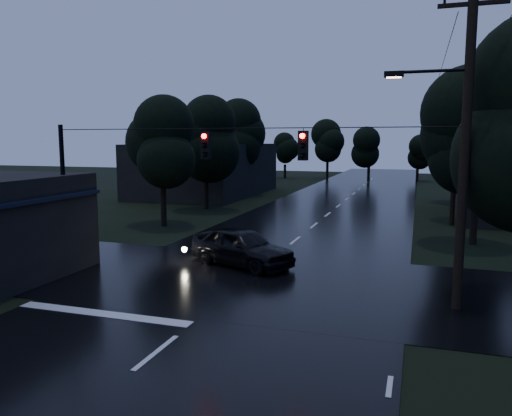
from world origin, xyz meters
The scene contains 14 objects.
main_road centered at (0.00, 30.00, 0.00)m, with size 12.00×120.00×0.02m, color black.
cross_street centered at (0.00, 12.00, 0.00)m, with size 60.00×9.00×0.02m, color black.
building_far_left centered at (-14.00, 40.00, 2.50)m, with size 10.00×16.00×5.00m, color black.
utility_pole_main centered at (7.41, 11.00, 5.26)m, with size 3.50×0.30×10.00m.
utility_pole_far centered at (8.30, 28.00, 3.88)m, with size 2.00×0.30×7.50m.
anchor_pole_left centered at (-7.50, 11.00, 3.00)m, with size 0.18×0.18×6.00m, color black.
span_signals centered at (0.56, 10.99, 5.24)m, with size 15.00×0.37×1.12m.
tree_left_a centered at (-9.00, 22.00, 5.24)m, with size 3.92×3.92×8.26m.
tree_left_b centered at (-9.60, 30.00, 5.62)m, with size 4.20×4.20×8.85m.
tree_left_c centered at (-10.20, 40.00, 5.99)m, with size 4.48×4.48×9.44m.
tree_right_a centered at (9.00, 22.00, 5.62)m, with size 4.20×4.20×8.85m.
tree_right_b centered at (9.60, 30.00, 5.99)m, with size 4.48×4.48×9.44m.
tree_right_c centered at (10.20, 40.00, 6.37)m, with size 4.76×4.76×10.03m.
car centered at (-0.95, 14.11, 0.83)m, with size 1.96×4.87×1.66m, color black.
Camera 1 is at (6.17, -5.71, 5.39)m, focal length 35.00 mm.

